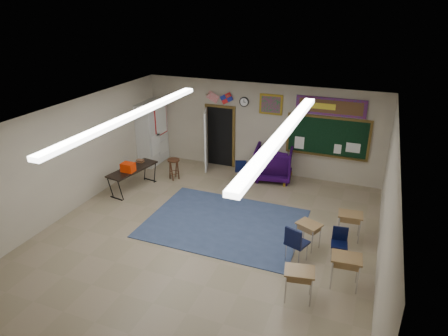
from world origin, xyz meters
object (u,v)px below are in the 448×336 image
at_px(student_desk_front_right, 349,225).
at_px(wooden_stool, 174,169).
at_px(folding_table, 133,178).
at_px(student_desk_front_left, 308,234).
at_px(wingback_armchair, 274,163).

height_order(student_desk_front_right, wooden_stool, student_desk_front_right).
relative_size(student_desk_front_right, folding_table, 0.39).
distance_m(student_desk_front_left, student_desk_front_right, 1.13).
xyz_separation_m(student_desk_front_left, wooden_stool, (-4.78, 2.27, -0.00)).
bearing_deg(wingback_armchair, student_desk_front_right, 124.92).
xyz_separation_m(student_desk_front_left, folding_table, (-5.57, 1.12, 0.03)).
bearing_deg(student_desk_front_left, folding_table, -166.93).
bearing_deg(wooden_stool, folding_table, -124.58).
bearing_deg(wingback_armchair, folding_table, 23.39).
relative_size(folding_table, wooden_stool, 2.58).
distance_m(wingback_armchair, student_desk_front_left, 3.94).
bearing_deg(wingback_armchair, wooden_stool, 13.57).
bearing_deg(folding_table, student_desk_front_right, 6.45).
bearing_deg(wooden_stool, student_desk_front_left, -25.42).
bearing_deg(student_desk_front_left, wingback_armchair, 141.54).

